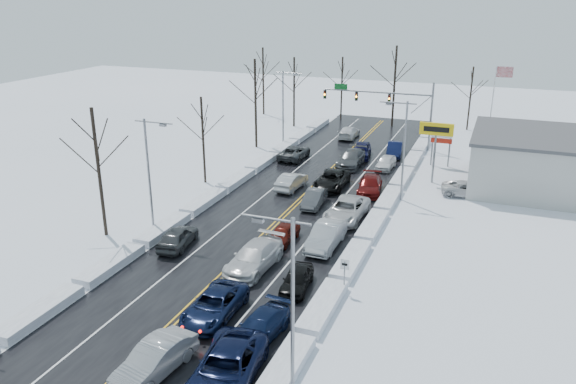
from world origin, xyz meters
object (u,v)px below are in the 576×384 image
at_px(tires_plus_sign, 436,133).
at_px(flagpole, 494,102).
at_px(oncoming_car_0, 291,189).
at_px(traffic_signal_mast, 389,102).

relative_size(tires_plus_sign, flagpole, 0.60).
height_order(flagpole, oncoming_car_0, flagpole).
bearing_deg(tires_plus_sign, oncoming_car_0, -151.25).
bearing_deg(flagpole, oncoming_car_0, -129.30).
xyz_separation_m(tires_plus_sign, flagpole, (4.67, 14.01, 0.93)).
distance_m(traffic_signal_mast, flagpole, 11.90).
xyz_separation_m(traffic_signal_mast, flagpole, (11.72, 2.01, 0.45)).
bearing_deg(flagpole, traffic_signal_mast, -170.27).
xyz_separation_m(traffic_signal_mast, oncoming_car_0, (-5.27, -18.76, -5.48)).
xyz_separation_m(tires_plus_sign, oncoming_car_0, (-12.33, -6.76, -4.99)).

